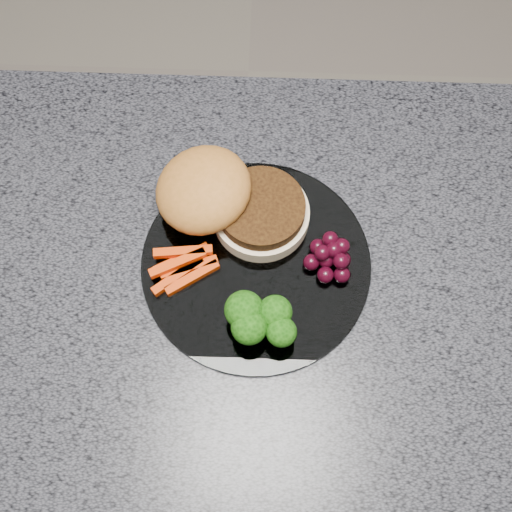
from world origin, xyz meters
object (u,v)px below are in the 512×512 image
Objects in this scene: island_cabinet at (224,389)px; plate at (256,264)px; grape_bunch at (331,256)px; burger at (224,200)px.

island_cabinet is 0.48m from plate.
grape_bunch is at bearing 18.22° from island_cabinet.
plate is 0.08m from burger.
island_cabinet is 21.38× the size of grape_bunch.
plate is 4.63× the size of grape_bunch.
burger is at bearing 120.36° from plate.
plate is (0.05, 0.04, 0.47)m from island_cabinet.
grape_bunch is at bearing 3.24° from plate.
plate is at bearing 37.02° from island_cabinet.
island_cabinet is 4.62× the size of plate.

